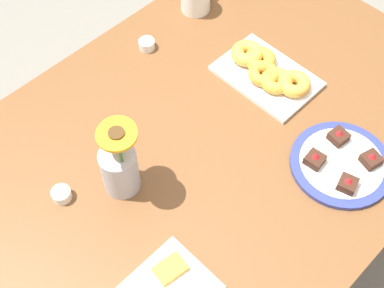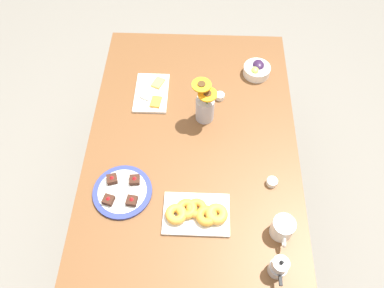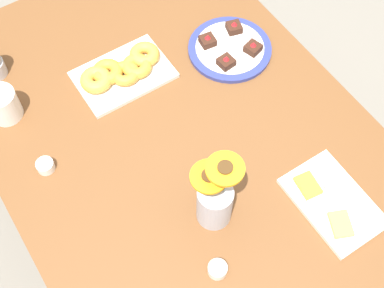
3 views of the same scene
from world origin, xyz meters
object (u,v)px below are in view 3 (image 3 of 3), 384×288
dining_table (192,166)px  jam_cup_berry (218,269)px  dessert_plate (230,48)px  cheese_platter (332,202)px  croissant_platter (122,71)px  jam_cup_honey (45,166)px  coffee_mug (2,104)px  flower_vase (215,200)px

dining_table → jam_cup_berry: 0.36m
dessert_plate → cheese_platter: bearing=172.5°
dining_table → croissant_platter: croissant_platter is taller
croissant_platter → jam_cup_honey: croissant_platter is taller
jam_cup_honey → jam_cup_berry: (-0.49, -0.23, 0.00)m
coffee_mug → croissant_platter: 0.35m
dining_table → dessert_plate: 0.39m
cheese_platter → jam_cup_berry: 0.35m
dessert_plate → jam_cup_berry: bearing=142.5°
jam_cup_berry → dessert_plate: dessert_plate is taller
cheese_platter → jam_cup_berry: bearing=87.8°
croissant_platter → cheese_platter: bearing=-159.1°
jam_cup_honey → dessert_plate: size_ratio=0.19×
croissant_platter → dessert_plate: dessert_plate is taller
dining_table → flower_vase: 0.26m
dessert_plate → flower_vase: 0.56m
croissant_platter → jam_cup_berry: bearing=171.3°
cheese_platter → dessert_plate: size_ratio=1.00×
coffee_mug → jam_cup_berry: coffee_mug is taller
jam_cup_berry → dessert_plate: (0.56, -0.43, -0.00)m
dessert_plate → coffee_mug: bearing=77.0°
dining_table → cheese_platter: 0.41m
coffee_mug → flower_vase: bearing=-151.0°
jam_cup_honey → dessert_plate: dessert_plate is taller
coffee_mug → jam_cup_honey: (-0.23, -0.02, -0.03)m
dining_table → jam_cup_honey: jam_cup_honey is taller
cheese_platter → flower_vase: bearing=62.6°
croissant_platter → flower_vase: size_ratio=1.18×
croissant_platter → dessert_plate: 0.34m
coffee_mug → flower_vase: flower_vase is taller
jam_cup_honey → flower_vase: 0.48m
dining_table → cheese_platter: (-0.33, -0.22, 0.09)m
dining_table → flower_vase: flower_vase is taller
dining_table → croissant_platter: (0.33, 0.03, 0.11)m
coffee_mug → dessert_plate: coffee_mug is taller
jam_cup_honey → dining_table: bearing=-115.4°
croissant_platter → dessert_plate: bearing=-106.0°
coffee_mug → cheese_platter: bearing=-140.5°
dining_table → croissant_platter: bearing=5.5°
dining_table → cheese_platter: cheese_platter is taller
coffee_mug → cheese_platter: coffee_mug is taller
coffee_mug → jam_cup_berry: (-0.71, -0.25, -0.03)m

